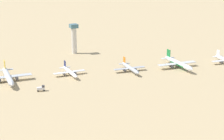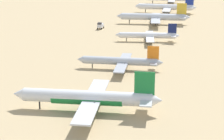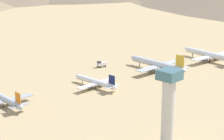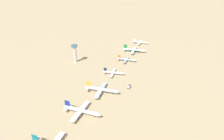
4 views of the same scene
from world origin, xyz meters
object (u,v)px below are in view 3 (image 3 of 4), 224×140
service_truck (101,64)px  control_tower (168,103)px  parked_jet_4 (5,99)px  parked_jet_3 (96,82)px  parked_jet_1 (210,55)px  parked_jet_2 (158,64)px

service_truck → control_tower: size_ratio=0.20×
parked_jet_4 → service_truck: parked_jet_4 is taller
parked_jet_3 → service_truck: 39.19m
parked_jet_1 → control_tower: bearing=114.5°
parked_jet_1 → parked_jet_3: size_ratio=1.36×
control_tower → parked_jet_3: bearing=-22.6°
service_truck → control_tower: 108.91m
parked_jet_3 → service_truck: parked_jet_3 is taller
parked_jet_1 → parked_jet_4: parked_jet_1 is taller
parked_jet_2 → control_tower: (-61.76, 73.54, 11.64)m
parked_jet_4 → control_tower: size_ratio=1.15×
service_truck → control_tower: bearing=148.3°
parked_jet_2 → service_truck: 34.51m
parked_jet_1 → service_truck: parked_jet_1 is taller
control_tower → service_truck: bearing=-31.7°
parked_jet_1 → parked_jet_4: size_ratio=1.30×
parked_jet_4 → parked_jet_2: bearing=-99.2°
parked_jet_4 → parked_jet_3: bearing=-103.1°
parked_jet_4 → control_tower: (-76.89, -19.41, 12.69)m
parked_jet_1 → parked_jet_2: 42.40m
parked_jet_4 → parked_jet_1: bearing=-100.4°
parked_jet_1 → parked_jet_2: bearing=77.1°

